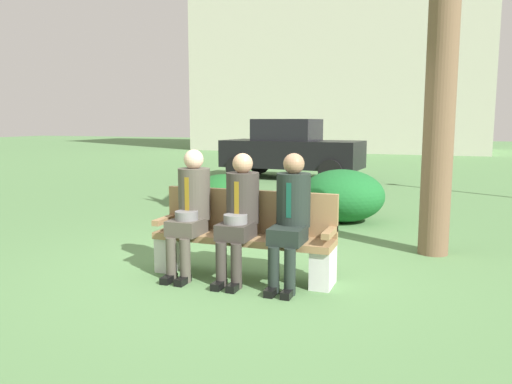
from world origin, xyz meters
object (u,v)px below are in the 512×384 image
(seated_man_left, at_px, (191,206))
(parked_car_near, at_px, (291,149))
(park_bench, at_px, (245,237))
(seated_man_middle, at_px, (239,210))
(building_backdrop, at_px, (341,20))
(seated_man_right, at_px, (291,213))
(shrub_mid_lawn, at_px, (224,195))
(shrub_near_bench, at_px, (342,196))

(seated_man_left, height_order, parked_car_near, parked_car_near)
(park_bench, xyz_separation_m, seated_man_middle, (-0.01, -0.13, 0.30))
(building_backdrop, bearing_deg, park_bench, -81.33)
(seated_man_right, xyz_separation_m, shrub_mid_lawn, (-2.12, 3.18, -0.37))
(shrub_near_bench, bearing_deg, park_bench, -97.30)
(parked_car_near, bearing_deg, park_bench, -76.70)
(seated_man_left, relative_size, seated_man_right, 1.01)
(shrub_mid_lawn, relative_size, building_backdrop, 0.07)
(seated_man_left, relative_size, parked_car_near, 0.33)
(seated_man_left, distance_m, shrub_mid_lawn, 3.36)
(park_bench, distance_m, parked_car_near, 9.24)
(seated_man_middle, height_order, parked_car_near, parked_car_near)
(park_bench, relative_size, shrub_mid_lawn, 1.65)
(seated_man_right, relative_size, parked_car_near, 0.33)
(building_backdrop, bearing_deg, parked_car_near, -84.14)
(seated_man_left, height_order, seated_man_middle, seated_man_left)
(seated_man_right, height_order, shrub_mid_lawn, seated_man_right)
(park_bench, relative_size, parked_car_near, 0.48)
(seated_man_middle, bearing_deg, shrub_mid_lawn, 116.28)
(seated_man_right, bearing_deg, seated_man_middle, -179.26)
(seated_man_middle, height_order, shrub_mid_lawn, seated_man_middle)
(park_bench, height_order, seated_man_left, seated_man_left)
(shrub_mid_lawn, bearing_deg, parked_car_near, 95.24)
(seated_man_left, distance_m, building_backdrop, 25.28)
(seated_man_right, distance_m, shrub_mid_lawn, 3.84)
(seated_man_left, relative_size, shrub_mid_lawn, 1.15)
(seated_man_middle, height_order, building_backdrop, building_backdrop)
(seated_man_middle, relative_size, building_backdrop, 0.08)
(seated_man_right, relative_size, building_backdrop, 0.08)
(shrub_mid_lawn, bearing_deg, shrub_near_bench, 6.09)
(park_bench, distance_m, shrub_mid_lawn, 3.44)
(parked_car_near, bearing_deg, seated_man_middle, -76.92)
(seated_man_left, bearing_deg, park_bench, 12.86)
(park_bench, distance_m, seated_man_left, 0.66)
(shrub_near_bench, relative_size, parked_car_near, 0.34)
(shrub_near_bench, bearing_deg, seated_man_right, -88.00)
(seated_man_right, distance_m, shrub_near_bench, 3.41)
(building_backdrop, bearing_deg, shrub_mid_lawn, -84.32)
(seated_man_left, bearing_deg, building_backdrop, 97.31)
(seated_man_middle, xyz_separation_m, parked_car_near, (-2.12, 9.12, 0.11))
(seated_man_middle, distance_m, shrub_mid_lawn, 3.57)
(seated_man_middle, bearing_deg, seated_man_right, 0.74)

